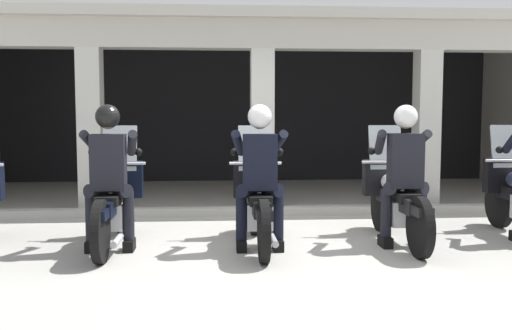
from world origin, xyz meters
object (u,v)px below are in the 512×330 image
Objects in this scene: motorcycle_left at (115,201)px; police_officer_center at (260,165)px; police_officer_left at (109,165)px; police_officer_right at (404,163)px; motorcycle_right at (396,199)px; motorcycle_center at (258,201)px.

police_officer_center reaches higher than motorcycle_left.
motorcycle_left is at bearing 94.46° from police_officer_left.
police_officer_right is (3.23, -0.30, 0.44)m from motorcycle_left.
police_officer_right reaches higher than motorcycle_left.
motorcycle_center is at bearing -171.32° from motorcycle_right.
police_officer_left reaches higher than motorcycle_center.
motorcycle_right is at bearing 9.80° from police_officer_center.
police_officer_center is 0.78× the size of motorcycle_right.
motorcycle_left is 1.00× the size of motorcycle_right.
police_officer_left and police_officer_right have the same top height.
motorcycle_left is 1.29× the size of police_officer_left.
motorcycle_center is 1.69m from police_officer_right.
motorcycle_right is (3.23, 0.26, -0.44)m from police_officer_left.
police_officer_center is at bearing -171.32° from police_officer_right.
motorcycle_center is (1.62, 0.19, -0.44)m from police_officer_left.
motorcycle_left is at bearing -179.20° from police_officer_right.
motorcycle_left is 0.52m from police_officer_left.
motorcycle_center is 1.29× the size of police_officer_right.
police_officer_center is 1.71m from motorcycle_right.
motorcycle_center is at bearing 87.21° from police_officer_center.
police_officer_center reaches higher than motorcycle_right.
police_officer_right is at bearing -10.06° from motorcycle_center.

